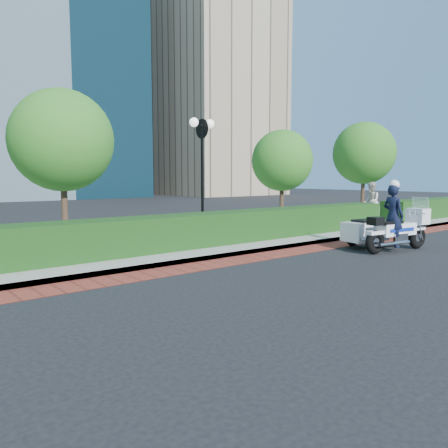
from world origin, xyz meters
TOP-DOWN VIEW (x-y plane):
  - ground at (0.00, 0.00)m, footprint 120.00×120.00m
  - brick_strip at (0.00, 1.50)m, footprint 60.00×1.00m
  - sidewalk at (0.00, 6.00)m, footprint 60.00×8.00m
  - hedge_main at (0.00, 3.60)m, footprint 18.00×1.20m
  - hedge_far at (16.00, 3.60)m, footprint 10.00×1.20m
  - lamppost at (1.00, 5.20)m, footprint 1.02×0.70m
  - tree_b at (-3.50, 6.50)m, footprint 3.20×3.20m
  - tree_c at (6.50, 6.50)m, footprint 2.80×2.80m
  - tree_d at (13.00, 6.50)m, footprint 3.40×3.40m
  - tower_right at (28.00, 38.00)m, footprint 14.00×12.00m
  - police_motorcycle at (4.24, -0.08)m, footprint 2.73×2.10m
  - pedestrian at (10.53, 4.40)m, footprint 1.18×1.14m

SIDE VIEW (x-z plane):
  - ground at x=0.00m, z-range 0.00..0.00m
  - brick_strip at x=0.00m, z-range 0.00..0.01m
  - sidewalk at x=0.00m, z-range 0.00..0.15m
  - hedge_main at x=0.00m, z-range 0.15..1.15m
  - hedge_far at x=16.00m, z-range 0.15..1.15m
  - police_motorcycle at x=4.24m, z-range -0.35..1.86m
  - pedestrian at x=10.53m, z-range 0.15..2.07m
  - lamppost at x=1.00m, z-range 0.85..5.06m
  - tree_c at x=6.50m, z-range 0.90..5.20m
  - tree_b at x=-3.50m, z-range 0.99..5.88m
  - tree_d at x=13.00m, z-range 1.03..6.19m
  - tower_right at x=28.00m, z-range 0.00..28.00m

